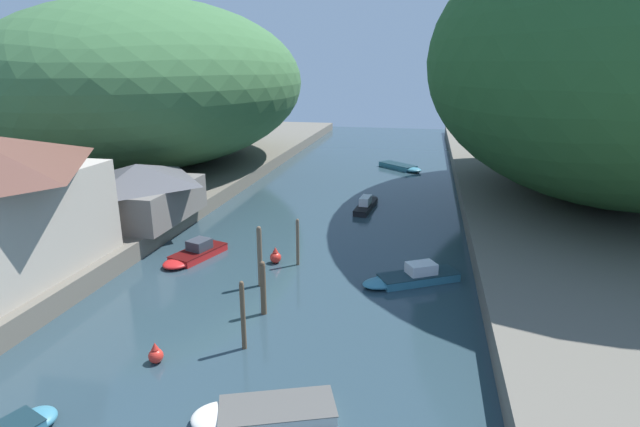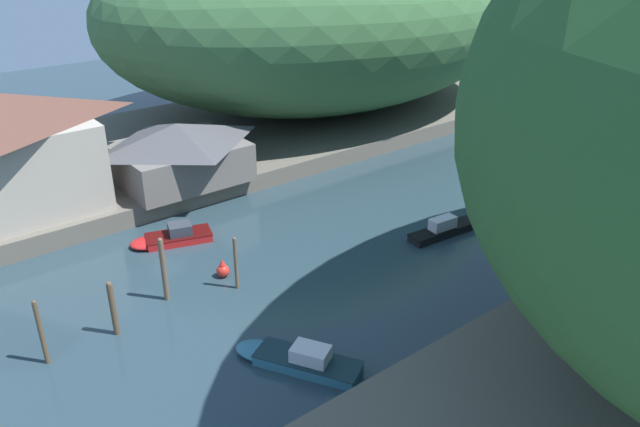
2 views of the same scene
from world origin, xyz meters
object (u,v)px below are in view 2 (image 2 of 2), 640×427
object	(u,v)px
boat_near_quay	(451,227)
boat_far_right_bank	(624,174)
channel_buoy_near	(223,270)
person_on_quay	(106,191)
boathouse_shed	(179,151)
boat_cabin_cruiser	(296,358)
boat_navy_launch	(171,237)

from	to	relation	value
boat_near_quay	boat_far_right_bank	xyz separation A→B (m)	(2.26, 18.06, -0.07)
channel_buoy_near	person_on_quay	bearing A→B (deg)	-167.57
boat_near_quay	person_on_quay	size ratio (longest dim) A/B	3.92
boathouse_shed	person_on_quay	world-z (taller)	boathouse_shed
boat_cabin_cruiser	person_on_quay	size ratio (longest dim) A/B	3.65
person_on_quay	boat_near_quay	bearing A→B (deg)	-44.59
boathouse_shed	boat_navy_launch	distance (m)	8.04
boat_cabin_cruiser	channel_buoy_near	size ratio (longest dim) A/B	5.43
boat_near_quay	channel_buoy_near	world-z (taller)	boat_near_quay
boathouse_shed	boat_far_right_bank	bearing A→B (deg)	57.46
boat_cabin_cruiser	boat_navy_launch	distance (m)	14.67
boat_cabin_cruiser	channel_buoy_near	world-z (taller)	boat_cabin_cruiser
boathouse_shed	boat_navy_launch	bearing A→B (deg)	-32.69
boat_navy_launch	person_on_quay	bearing A→B (deg)	37.94
boat_cabin_cruiser	channel_buoy_near	distance (m)	9.04
channel_buoy_near	person_on_quay	world-z (taller)	person_on_quay
channel_buoy_near	person_on_quay	distance (m)	11.34
boat_navy_launch	boathouse_shed	bearing A→B (deg)	-15.08
boat_navy_launch	boat_near_quay	bearing A→B (deg)	-106.27
boat_near_quay	channel_buoy_near	xyz separation A→B (m)	(-4.42, -14.59, 0.07)
boat_navy_launch	boat_far_right_bank	distance (m)	35.36
boat_near_quay	channel_buoy_near	bearing A→B (deg)	-101.45
person_on_quay	channel_buoy_near	bearing A→B (deg)	-80.10
boathouse_shed	channel_buoy_near	xyz separation A→B (m)	(11.92, -3.52, -3.09)
boat_navy_launch	channel_buoy_near	bearing A→B (deg)	-157.66
boat_far_right_bank	boat_near_quay	bearing A→B (deg)	34.73
boat_cabin_cruiser	boat_navy_launch	bearing A→B (deg)	56.84
person_on_quay	boat_cabin_cruiser	bearing A→B (deg)	-89.44
boathouse_shed	boat_far_right_bank	world-z (taller)	boathouse_shed
boathouse_shed	boat_near_quay	bearing A→B (deg)	34.13
boat_cabin_cruiser	person_on_quay	distance (m)	19.99
boat_near_quay	channel_buoy_near	size ratio (longest dim) A/B	5.84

